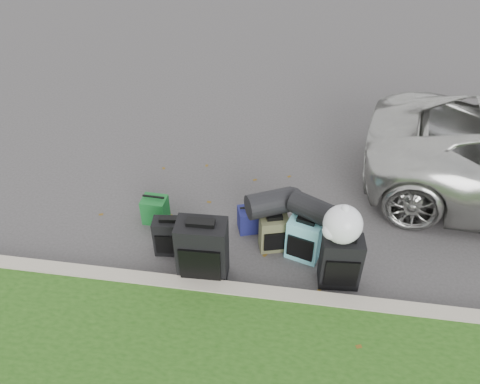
# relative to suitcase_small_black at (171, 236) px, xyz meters

# --- Properties ---
(ground) EXTENTS (120.00, 120.00, 0.00)m
(ground) POSITION_rel_suitcase_small_black_xyz_m (0.87, 0.40, -0.25)
(ground) COLOR #383535
(ground) RESTS_ON ground
(curb) EXTENTS (120.00, 0.18, 0.15)m
(curb) POSITION_rel_suitcase_small_black_xyz_m (0.87, -0.60, -0.17)
(curb) COLOR #9E937F
(curb) RESTS_ON ground
(suitcase_small_black) EXTENTS (0.42, 0.26, 0.49)m
(suitcase_small_black) POSITION_rel_suitcase_small_black_xyz_m (0.00, 0.00, 0.00)
(suitcase_small_black) COLOR black
(suitcase_small_black) RESTS_ON ground
(suitcase_large_black_left) EXTENTS (0.57, 0.36, 0.80)m
(suitcase_large_black_left) POSITION_rel_suitcase_small_black_xyz_m (0.48, -0.34, 0.16)
(suitcase_large_black_left) COLOR black
(suitcase_large_black_left) RESTS_ON ground
(suitcase_olive) EXTENTS (0.39, 0.30, 0.47)m
(suitcase_olive) POSITION_rel_suitcase_small_black_xyz_m (1.24, 0.24, -0.01)
(suitcase_olive) COLOR #43442B
(suitcase_olive) RESTS_ON ground
(suitcase_teal) EXTENTS (0.44, 0.34, 0.56)m
(suitcase_teal) POSITION_rel_suitcase_small_black_xyz_m (1.60, 0.14, 0.03)
(suitcase_teal) COLOR #56A7B5
(suitcase_teal) RESTS_ON ground
(suitcase_large_black_right) EXTENTS (0.47, 0.30, 0.67)m
(suitcase_large_black_right) POSITION_rel_suitcase_small_black_xyz_m (2.02, -0.21, 0.09)
(suitcase_large_black_right) COLOR black
(suitcase_large_black_right) RESTS_ON ground
(tote_green) EXTENTS (0.33, 0.27, 0.36)m
(tote_green) POSITION_rel_suitcase_small_black_xyz_m (-0.36, 0.53, -0.07)
(tote_green) COLOR #156125
(tote_green) RESTS_ON ground
(tote_navy) EXTENTS (0.37, 0.33, 0.33)m
(tote_navy) POSITION_rel_suitcase_small_black_xyz_m (0.91, 0.54, -0.08)
(tote_navy) COLOR #171A53
(tote_navy) RESTS_ON ground
(duffel_left) EXTENTS (0.64, 0.53, 0.30)m
(duffel_left) POSITION_rel_suitcase_small_black_xyz_m (1.17, 0.35, 0.38)
(duffel_left) COLOR black
(duffel_left) RESTS_ON suitcase_olive
(duffel_right) EXTENTS (0.56, 0.47, 0.27)m
(duffel_right) POSITION_rel_suitcase_small_black_xyz_m (1.65, 0.24, 0.45)
(duffel_right) COLOR black
(duffel_right) RESTS_ON suitcase_teal
(trash_bag) EXTENTS (0.42, 0.42, 0.42)m
(trash_bag) POSITION_rel_suitcase_small_black_xyz_m (1.97, -0.20, 0.63)
(trash_bag) COLOR white
(trash_bag) RESTS_ON suitcase_large_black_right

